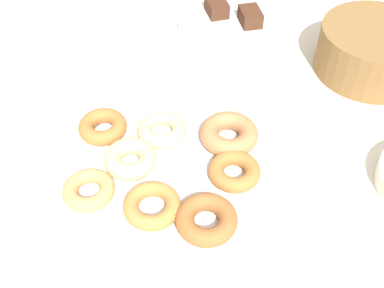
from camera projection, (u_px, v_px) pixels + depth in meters
ground_plane at (175, 170)px, 0.73m from camera, size 2.40×2.40×0.00m
donut_plate at (174, 167)px, 0.73m from camera, size 0.30×0.30×0.01m
donut_0 at (152, 206)px, 0.66m from camera, size 0.10×0.10×0.02m
donut_1 at (206, 219)px, 0.64m from camera, size 0.09×0.09×0.03m
donut_2 at (89, 191)px, 0.67m from camera, size 0.09×0.09×0.02m
donut_3 at (229, 134)px, 0.75m from camera, size 0.11×0.11×0.03m
donut_4 at (130, 159)px, 0.71m from camera, size 0.10×0.10×0.03m
donut_5 at (162, 130)px, 0.76m from camera, size 0.10×0.10×0.02m
donut_6 at (234, 171)px, 0.70m from camera, size 0.11×0.11×0.02m
donut_7 at (103, 127)px, 0.76m from camera, size 0.11×0.11×0.02m
cake_plate at (231, 23)px, 1.00m from camera, size 0.23×0.23×0.02m
brownie_near at (217, 7)px, 1.00m from camera, size 0.06×0.05×0.03m
brownie_far at (250, 17)px, 0.98m from camera, size 0.06×0.05×0.03m
basket at (373, 50)px, 0.88m from camera, size 0.21×0.21×0.09m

